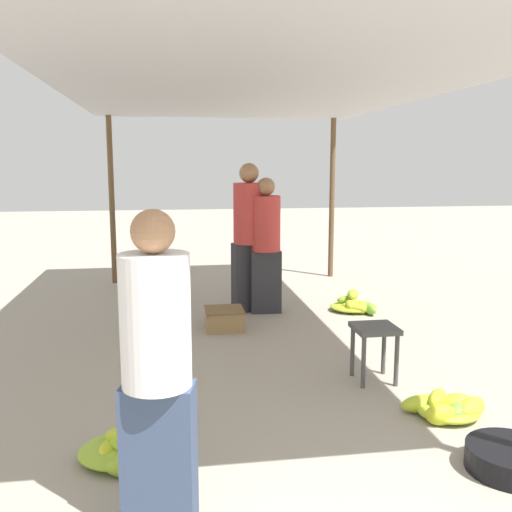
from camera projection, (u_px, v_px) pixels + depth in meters
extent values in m
cylinder|color=brown|center=(112.00, 201.00, 8.25)|extent=(0.08, 0.08, 2.42)
cylinder|color=brown|center=(332.00, 199.00, 8.74)|extent=(0.08, 0.08, 2.42)
cube|color=#B2B2B7|center=(258.00, 87.00, 5.25)|extent=(3.70, 6.65, 0.04)
cube|color=#384766|center=(159.00, 456.00, 2.73)|extent=(0.38, 0.26, 0.72)
cylinder|color=white|center=(155.00, 321.00, 2.62)|extent=(0.39, 0.39, 0.63)
sphere|color=#9E704C|center=(153.00, 231.00, 2.56)|extent=(0.20, 0.20, 0.20)
cube|color=#4C4C4C|center=(375.00, 328.00, 4.57)|extent=(0.34, 0.34, 0.04)
cylinder|color=#4C4C4C|center=(364.00, 362.00, 4.46)|extent=(0.04, 0.04, 0.42)
cylinder|color=#4C4C4C|center=(397.00, 361.00, 4.50)|extent=(0.04, 0.04, 0.42)
cylinder|color=#4C4C4C|center=(352.00, 351.00, 4.72)|extent=(0.04, 0.04, 0.42)
cylinder|color=#4C4C4C|center=(384.00, 350.00, 4.76)|extent=(0.04, 0.04, 0.42)
cylinder|color=black|center=(512.00, 459.00, 3.27)|extent=(0.51, 0.51, 0.14)
ellipsoid|color=yellow|center=(129.00, 284.00, 7.97)|extent=(0.34, 0.27, 0.14)
ellipsoid|color=yellow|center=(143.00, 282.00, 8.03)|extent=(0.28, 0.21, 0.10)
ellipsoid|color=#A7C72E|center=(141.00, 283.00, 8.10)|extent=(0.26, 0.29, 0.14)
ellipsoid|color=#91BE32|center=(132.00, 283.00, 7.90)|extent=(0.23, 0.16, 0.12)
ellipsoid|color=#CCD628|center=(146.00, 286.00, 7.94)|extent=(0.29, 0.17, 0.11)
ellipsoid|color=#C1D12A|center=(137.00, 287.00, 7.92)|extent=(0.51, 0.45, 0.10)
ellipsoid|color=#BCCF2B|center=(132.00, 435.00, 3.40)|extent=(0.34, 0.15, 0.09)
ellipsoid|color=#9AC230|center=(133.00, 467.00, 3.21)|extent=(0.31, 0.13, 0.12)
ellipsoid|color=#A1C52F|center=(122.00, 440.00, 3.40)|extent=(0.29, 0.35, 0.09)
ellipsoid|color=#80B735|center=(125.00, 435.00, 3.57)|extent=(0.25, 0.23, 0.13)
ellipsoid|color=#C8D428|center=(110.00, 448.00, 3.39)|extent=(0.17, 0.26, 0.11)
ellipsoid|color=#9AC231|center=(125.00, 450.00, 3.42)|extent=(0.55, 0.48, 0.10)
ellipsoid|color=#C3D229|center=(438.00, 398.00, 4.03)|extent=(0.25, 0.27, 0.12)
ellipsoid|color=yellow|center=(452.00, 406.00, 3.97)|extent=(0.24, 0.23, 0.12)
ellipsoid|color=#ADC92D|center=(471.00, 408.00, 3.93)|extent=(0.32, 0.28, 0.14)
ellipsoid|color=#95C031|center=(459.00, 402.00, 4.07)|extent=(0.26, 0.22, 0.13)
ellipsoid|color=#74B337|center=(459.00, 409.00, 3.91)|extent=(0.27, 0.26, 0.10)
ellipsoid|color=#B5CD2C|center=(422.00, 403.00, 4.06)|extent=(0.35, 0.21, 0.12)
ellipsoid|color=#CDD628|center=(441.00, 414.00, 3.85)|extent=(0.22, 0.15, 0.15)
ellipsoid|color=#AAC82E|center=(449.00, 411.00, 3.96)|extent=(0.44, 0.38, 0.10)
ellipsoid|color=#ADC92D|center=(362.00, 307.00, 6.70)|extent=(0.18, 0.26, 0.15)
ellipsoid|color=#7AB536|center=(369.00, 308.00, 6.68)|extent=(0.15, 0.32, 0.14)
ellipsoid|color=#87BA34|center=(346.00, 300.00, 6.83)|extent=(0.22, 0.12, 0.10)
ellipsoid|color=#BFD12A|center=(352.00, 304.00, 6.76)|extent=(0.28, 0.34, 0.14)
ellipsoid|color=#A1C52F|center=(353.00, 294.00, 6.82)|extent=(0.25, 0.34, 0.11)
ellipsoid|color=#BBCF2B|center=(353.00, 307.00, 6.68)|extent=(0.30, 0.29, 0.09)
ellipsoid|color=#A7C72E|center=(354.00, 307.00, 6.84)|extent=(0.57, 0.49, 0.10)
cube|color=#9E7A4C|center=(224.00, 320.00, 6.07)|extent=(0.39, 0.39, 0.20)
cube|color=brown|center=(224.00, 310.00, 6.06)|extent=(0.41, 0.41, 0.02)
cube|color=#2D2D33|center=(249.00, 277.00, 6.80)|extent=(0.42, 0.28, 0.81)
cylinder|color=#BF3833|center=(249.00, 213.00, 6.68)|extent=(0.44, 0.44, 0.71)
sphere|color=#9E704C|center=(249.00, 173.00, 6.60)|extent=(0.23, 0.23, 0.23)
cube|color=#2D2D33|center=(266.00, 282.00, 6.72)|extent=(0.36, 0.21, 0.74)
cylinder|color=#BF3833|center=(266.00, 223.00, 6.61)|extent=(0.35, 0.35, 0.64)
sphere|color=#9E704C|center=(266.00, 187.00, 6.54)|extent=(0.21, 0.21, 0.21)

